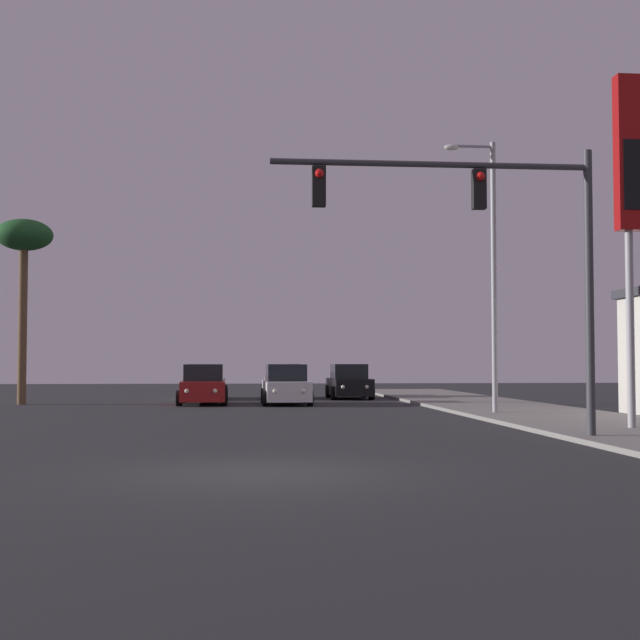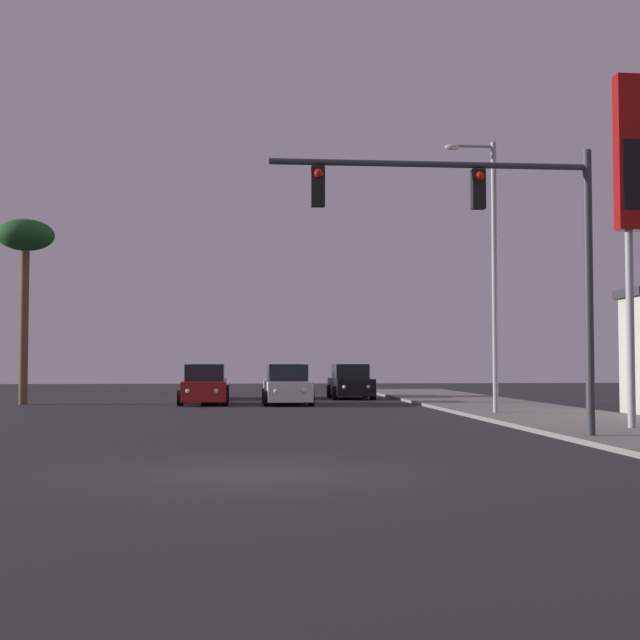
{
  "view_description": "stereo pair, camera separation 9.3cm",
  "coord_description": "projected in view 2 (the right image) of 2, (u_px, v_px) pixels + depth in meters",
  "views": [
    {
      "loc": [
        -0.34,
        -14.35,
        1.77
      ],
      "look_at": [
        1.92,
        10.59,
        2.96
      ],
      "focal_mm": 50.0,
      "sensor_mm": 36.0,
      "label": 1
    },
    {
      "loc": [
        -0.25,
        -14.36,
        1.77
      ],
      "look_at": [
        1.92,
        10.59,
        2.96
      ],
      "focal_mm": 50.0,
      "sensor_mm": 36.0,
      "label": 2
    }
  ],
  "objects": [
    {
      "name": "ground_plane",
      "position": [
        258.0,
        473.0,
        14.23
      ],
      "size": [
        120.0,
        120.0,
        0.0
      ],
      "primitive_type": "plane",
      "color": "#28282B"
    },
    {
      "name": "sidewalk_right",
      "position": [
        590.0,
        423.0,
        25.0
      ],
      "size": [
        5.0,
        60.0,
        0.12
      ],
      "color": "gray",
      "rests_on": "ground"
    },
    {
      "name": "car_white",
      "position": [
        287.0,
        386.0,
        37.23
      ],
      "size": [
        2.04,
        4.33,
        1.68
      ],
      "rotation": [
        0.0,
        0.0,
        3.16
      ],
      "color": "silver",
      "rests_on": "ground"
    },
    {
      "name": "car_black",
      "position": [
        351.0,
        383.0,
        43.19
      ],
      "size": [
        2.04,
        4.32,
        1.68
      ],
      "rotation": [
        0.0,
        0.0,
        3.16
      ],
      "color": "black",
      "rests_on": "ground"
    },
    {
      "name": "car_silver",
      "position": [
        207.0,
        383.0,
        42.95
      ],
      "size": [
        2.04,
        4.31,
        1.68
      ],
      "rotation": [
        0.0,
        0.0,
        3.14
      ],
      "color": "#B7B7BC",
      "rests_on": "ground"
    },
    {
      "name": "car_red",
      "position": [
        204.0,
        386.0,
        37.37
      ],
      "size": [
        2.04,
        4.33,
        1.68
      ],
      "rotation": [
        0.0,
        0.0,
        3.17
      ],
      "color": "maroon",
      "rests_on": "ground"
    },
    {
      "name": "car_tan",
      "position": [
        285.0,
        383.0,
        43.51
      ],
      "size": [
        2.04,
        4.32,
        1.68
      ],
      "rotation": [
        0.0,
        0.0,
        3.13
      ],
      "color": "tan",
      "rests_on": "ground"
    },
    {
      "name": "traffic_light_mast",
      "position": [
        498.0,
        231.0,
        20.07
      ],
      "size": [
        7.37,
        0.36,
        6.5
      ],
      "color": "#38383D",
      "rests_on": "sidewalk_right"
    },
    {
      "name": "street_lamp",
      "position": [
        491.0,
        261.0,
        29.53
      ],
      "size": [
        1.74,
        0.24,
        9.0
      ],
      "color": "#99999E",
      "rests_on": "sidewalk_right"
    },
    {
      "name": "palm_tree_mid",
      "position": [
        25.0,
        244.0,
        37.61
      ],
      "size": [
        2.4,
        2.4,
        7.81
      ],
      "color": "brown",
      "rests_on": "ground"
    }
  ]
}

